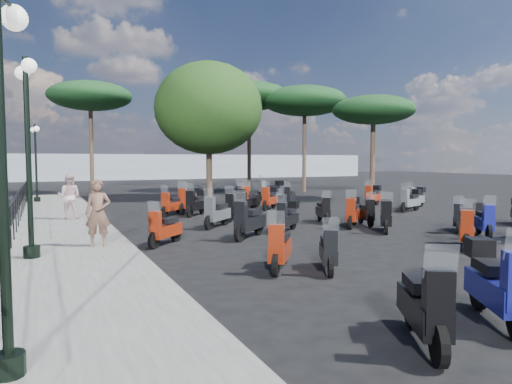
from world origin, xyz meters
name	(u,v)px	position (x,y,z in m)	size (l,w,h in m)	color
ground	(280,230)	(0.00, 0.00, 0.00)	(120.00, 120.00, 0.00)	black
sidewalk	(63,228)	(-6.50, 3.00, 0.07)	(3.00, 30.00, 0.15)	#605E5B
railing	(17,206)	(-7.80, 2.80, 0.90)	(0.04, 26.04, 1.10)	black
lamp_post_0	(1,155)	(-7.43, -8.08, 2.36)	(0.55, 1.10, 3.87)	black
lamp_post_1	(28,144)	(-7.32, -1.99, 2.65)	(0.47, 1.28, 4.38)	black
lamp_post_2	(36,158)	(-7.31, 13.15, 2.43)	(0.45, 1.16, 4.00)	black
woman	(98,213)	(-5.83, -1.25, 0.99)	(0.61, 0.40, 1.68)	brown
pedestrian_far	(69,196)	(-6.17, 4.84, 0.99)	(0.81, 0.63, 1.67)	beige
scooter_0	(497,285)	(-1.33, -8.87, 0.55)	(1.12, 1.65, 1.46)	black
scooter_1	(328,252)	(-1.75, -5.34, 0.41)	(0.85, 1.34, 1.19)	black
scooter_2	(249,222)	(-1.61, -1.03, 0.51)	(1.48, 1.26, 1.46)	black
scooter_3	(165,230)	(-4.11, -1.02, 0.43)	(1.18, 1.16, 1.25)	black
scooter_4	(196,203)	(-1.29, 4.94, 0.52)	(1.30, 1.39, 1.38)	black
scooter_5	(172,205)	(-2.25, 5.26, 0.45)	(1.25, 1.18, 1.29)	black
scooter_6	(425,308)	(-2.85, -9.04, 0.48)	(1.01, 1.55, 1.38)	black
scooter_7	(280,249)	(-2.61, -4.82, 0.46)	(1.08, 1.38, 1.31)	black
scooter_8	(288,217)	(0.04, -0.41, 0.48)	(1.29, 1.16, 1.26)	black
scooter_9	(217,214)	(-1.70, 1.42, 0.48)	(1.35, 1.27, 1.39)	black
scooter_10	(247,201)	(1.30, 5.61, 0.46)	(1.40, 1.05, 1.31)	black
scooter_11	(187,201)	(-1.39, 6.01, 0.53)	(1.11, 1.58, 1.42)	black
scooter_13	(466,229)	(2.98, -4.75, 0.50)	(1.36, 1.24, 1.34)	black
scooter_14	(386,216)	(2.93, -1.73, 0.50)	(1.21, 1.38, 1.33)	black
scooter_15	(236,207)	(-0.36, 2.92, 0.51)	(1.32, 1.31, 1.35)	black
scooter_16	(246,199)	(1.48, 6.14, 0.50)	(0.94, 1.69, 1.44)	black
scooter_17	(270,199)	(2.55, 5.77, 0.52)	(1.34, 1.33, 1.37)	black
scooter_20	(353,213)	(2.60, -0.45, 0.50)	(1.28, 1.31, 1.33)	black
scooter_21	(323,211)	(2.32, 0.97, 0.42)	(0.74, 1.47, 1.22)	black
scooter_22	(247,198)	(1.85, 6.80, 0.48)	(1.65, 0.87, 1.39)	black
scooter_23	(270,191)	(4.79, 10.09, 0.56)	(1.86, 0.67, 1.49)	black
scooter_25	(460,219)	(5.08, -2.75, 0.42)	(1.28, 0.97, 1.20)	black
scooter_27	(411,201)	(7.91, 2.34, 0.49)	(1.58, 0.80, 1.31)	black
scooter_28	(373,196)	(7.97, 5.01, 0.51)	(1.54, 1.02, 1.35)	black
scooter_29	(290,197)	(4.39, 7.14, 0.43)	(1.13, 1.20, 1.24)	black
scooter_30	(366,213)	(3.27, -0.30, 0.42)	(0.74, 1.47, 1.22)	black
scooter_31	(416,198)	(9.22, 3.38, 0.49)	(1.58, 0.80, 1.31)	black
scooter_32	(484,221)	(4.94, -3.74, 0.49)	(1.13, 1.36, 1.29)	black
broadleaf_tree	(209,108)	(2.03, 12.75, 5.37)	(6.42, 6.42, 8.10)	#38281E
pine_0	(249,97)	(7.01, 17.92, 7.00)	(6.00, 6.00, 8.08)	#38281E
pine_1	(305,101)	(10.03, 15.02, 6.48)	(6.02, 6.02, 7.56)	#38281E
pine_2	(90,96)	(-3.94, 19.66, 6.58)	(5.55, 5.55, 7.58)	#38281E
pine_3	(373,110)	(10.35, 7.95, 5.17)	(4.74, 4.74, 6.03)	#38281E
distant_hills	(105,167)	(0.00, 45.00, 1.50)	(70.00, 8.00, 3.00)	gray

